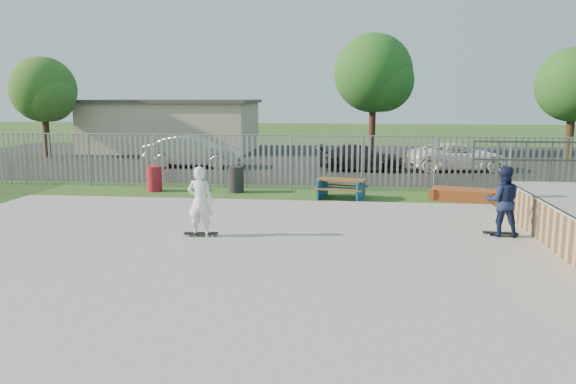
# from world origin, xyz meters

# --- Properties ---
(ground) EXTENTS (120.00, 120.00, 0.00)m
(ground) POSITION_xyz_m (0.00, 0.00, 0.00)
(ground) COLOR #35591E
(ground) RESTS_ON ground
(concrete_slab) EXTENTS (15.00, 12.00, 0.15)m
(concrete_slab) POSITION_xyz_m (0.00, 0.00, 0.07)
(concrete_slab) COLOR #9D9D98
(concrete_slab) RESTS_ON ground
(fence) EXTENTS (26.04, 16.02, 2.00)m
(fence) POSITION_xyz_m (1.00, 4.59, 1.00)
(fence) COLOR gray
(fence) RESTS_ON ground
(picnic_table) EXTENTS (1.85, 1.64, 0.67)m
(picnic_table) POSITION_xyz_m (2.90, 7.26, 0.34)
(picnic_table) COLOR brown
(picnic_table) RESTS_ON ground
(funbox) EXTENTS (2.09, 1.42, 0.38)m
(funbox) POSITION_xyz_m (6.98, 7.39, 0.19)
(funbox) COLOR brown
(funbox) RESTS_ON ground
(trash_bin_red) EXTENTS (0.54, 0.54, 0.91)m
(trash_bin_red) POSITION_xyz_m (-3.89, 8.06, 0.45)
(trash_bin_red) COLOR maroon
(trash_bin_red) RESTS_ON ground
(trash_bin_grey) EXTENTS (0.56, 0.56, 0.93)m
(trash_bin_grey) POSITION_xyz_m (-0.89, 8.15, 0.46)
(trash_bin_grey) COLOR black
(trash_bin_grey) RESTS_ON ground
(parking_lot) EXTENTS (40.00, 18.00, 0.02)m
(parking_lot) POSITION_xyz_m (0.00, 19.00, 0.01)
(parking_lot) COLOR black
(parking_lot) RESTS_ON ground
(car_silver) EXTENTS (4.61, 1.62, 1.52)m
(car_silver) POSITION_xyz_m (-4.32, 14.90, 0.78)
(car_silver) COLOR #AAAAAF
(car_silver) RESTS_ON parking_lot
(car_dark) EXTENTS (4.16, 1.82, 1.19)m
(car_dark) POSITION_xyz_m (3.68, 14.51, 0.61)
(car_dark) COLOR black
(car_dark) RESTS_ON parking_lot
(car_white) EXTENTS (4.80, 2.62, 1.27)m
(car_white) POSITION_xyz_m (8.18, 15.05, 0.66)
(car_white) COLOR white
(car_white) RESTS_ON parking_lot
(building) EXTENTS (10.40, 6.40, 3.20)m
(building) POSITION_xyz_m (-8.00, 23.00, 1.61)
(building) COLOR beige
(building) RESTS_ON ground
(tree_left) EXTENTS (3.63, 3.63, 5.59)m
(tree_left) POSITION_xyz_m (-13.91, 18.59, 3.76)
(tree_left) COLOR #472A1C
(tree_left) RESTS_ON ground
(tree_mid) EXTENTS (4.54, 4.54, 7.00)m
(tree_mid) POSITION_xyz_m (4.42, 21.93, 4.71)
(tree_mid) COLOR #46261C
(tree_mid) RESTS_ON ground
(tree_right) EXTENTS (3.85, 3.85, 5.93)m
(tree_right) POSITION_xyz_m (14.62, 19.56, 3.99)
(tree_right) COLOR #422D1A
(tree_right) RESTS_ON ground
(skateboard_a) EXTENTS (0.81, 0.27, 0.08)m
(skateboard_a) POSITION_xyz_m (6.75, 1.97, 0.19)
(skateboard_a) COLOR black
(skateboard_a) RESTS_ON concrete_slab
(skateboard_b) EXTENTS (0.82, 0.28, 0.08)m
(skateboard_b) POSITION_xyz_m (-0.30, 1.15, 0.19)
(skateboard_b) COLOR black
(skateboard_b) RESTS_ON concrete_slab
(skater_navy) EXTENTS (0.86, 0.70, 1.66)m
(skater_navy) POSITION_xyz_m (6.75, 1.97, 0.98)
(skater_navy) COLOR #161E45
(skater_navy) RESTS_ON concrete_slab
(skater_white) EXTENTS (0.63, 0.44, 1.66)m
(skater_white) POSITION_xyz_m (-0.30, 1.15, 0.98)
(skater_white) COLOR white
(skater_white) RESTS_ON concrete_slab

